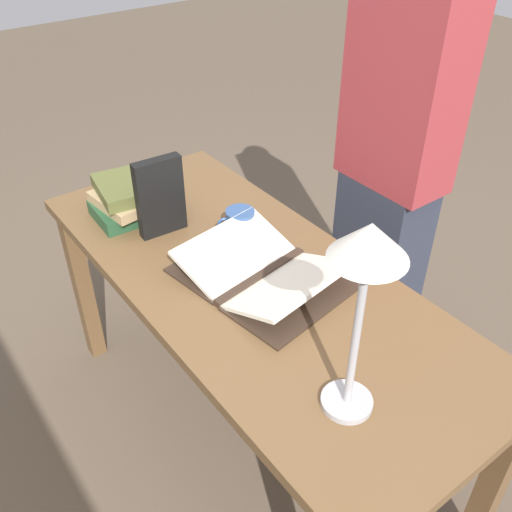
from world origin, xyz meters
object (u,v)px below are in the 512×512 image
object	(u,v)px
book_standing_upright	(160,197)
person_reader	(391,173)
open_book	(261,272)
reading_lamp	(366,268)
coffee_mug	(240,222)
book_stack_tall	(135,197)

from	to	relation	value
book_standing_upright	person_reader	distance (m)	0.78
open_book	reading_lamp	world-z (taller)	reading_lamp
coffee_mug	person_reader	world-z (taller)	person_reader
open_book	book_stack_tall	bearing A→B (deg)	3.83
open_book	book_stack_tall	distance (m)	0.55
book_standing_upright	reading_lamp	bearing A→B (deg)	-177.38
book_stack_tall	book_standing_upright	distance (m)	0.17
reading_lamp	open_book	bearing A→B (deg)	-13.98
reading_lamp	coffee_mug	world-z (taller)	reading_lamp
person_reader	book_stack_tall	bearing A→B (deg)	-121.03
open_book	coffee_mug	xyz separation A→B (m)	(0.23, -0.09, 0.02)
open_book	person_reader	xyz separation A→B (m)	(0.09, -0.62, 0.08)
book_stack_tall	reading_lamp	xyz separation A→B (m)	(-1.01, -0.00, 0.32)
book_stack_tall	person_reader	distance (m)	0.87
coffee_mug	reading_lamp	bearing A→B (deg)	163.50
coffee_mug	person_reader	bearing A→B (deg)	-104.93
book_standing_upright	coffee_mug	xyz separation A→B (m)	(-0.15, -0.19, -0.09)
book_standing_upright	person_reader	xyz separation A→B (m)	(-0.30, -0.73, -0.02)
book_stack_tall	coffee_mug	xyz separation A→B (m)	(-0.30, -0.21, -0.02)
reading_lamp	coffee_mug	size ratio (longest dim) A/B	4.18
open_book	person_reader	distance (m)	0.64
reading_lamp	book_stack_tall	bearing A→B (deg)	0.04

